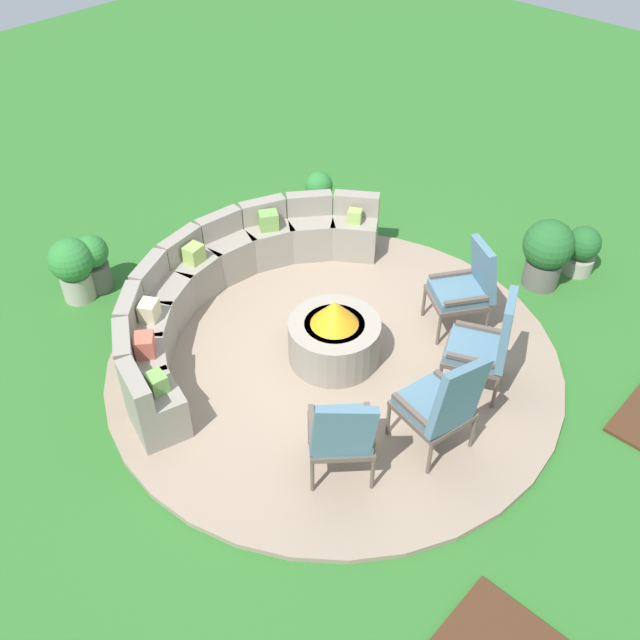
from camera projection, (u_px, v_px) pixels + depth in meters
name	position (u px, v px, depth m)	size (l,w,h in m)	color
ground_plane	(334.00, 361.00, 7.49)	(24.00, 24.00, 0.00)	#2D6B28
patio_circle	(334.00, 359.00, 7.47)	(4.72, 4.72, 0.06)	gray
fire_pit	(334.00, 336.00, 7.26)	(0.95, 0.95, 0.74)	gray
curved_stone_bench	(223.00, 286.00, 7.87)	(4.04, 1.93, 0.75)	gray
lounge_chair_front_left	(342.00, 432.00, 5.97)	(0.78, 0.80, 1.04)	brown
lounge_chair_front_right	(442.00, 404.00, 6.18)	(0.69, 0.71, 1.16)	brown
lounge_chair_back_left	(487.00, 343.00, 6.77)	(0.73, 0.76, 1.14)	brown
lounge_chair_back_right	(467.00, 286.00, 7.49)	(0.78, 0.78, 1.05)	brown
potted_plant_0	(93.00, 260.00, 8.20)	(0.39, 0.39, 0.71)	#605B56
potted_plant_1	(73.00, 267.00, 8.02)	(0.50, 0.50, 0.78)	#A89E8E
potted_plant_2	(582.00, 249.00, 8.48)	(0.41, 0.41, 0.61)	#A89E8E
potted_plant_3	(547.00, 251.00, 8.19)	(0.58, 0.58, 0.86)	#605B56
potted_plant_4	(319.00, 191.00, 9.38)	(0.37, 0.37, 0.66)	#A89E8E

